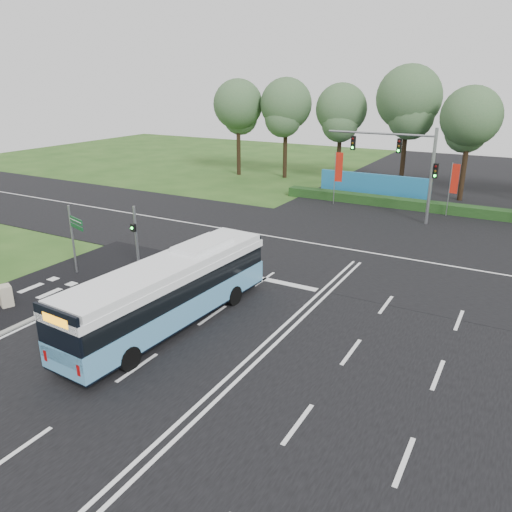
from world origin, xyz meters
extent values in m
plane|color=#264B19|center=(0.00, 0.00, 0.00)|extent=(120.00, 120.00, 0.00)
cube|color=black|center=(0.00, 0.00, 0.02)|extent=(20.00, 120.00, 0.04)
cube|color=black|center=(0.00, 12.00, 0.03)|extent=(120.00, 14.00, 0.05)
cube|color=black|center=(-12.50, -3.00, 0.03)|extent=(5.00, 18.00, 0.06)
cube|color=gray|center=(-10.10, -3.00, 0.06)|extent=(0.25, 18.00, 0.12)
cube|color=#5394C0|center=(-4.34, -1.59, 1.00)|extent=(2.99, 11.32, 1.03)
cube|color=black|center=(-4.34, -1.59, 0.53)|extent=(2.97, 11.26, 0.28)
cube|color=black|center=(-4.34, -1.59, 1.93)|extent=(2.89, 11.15, 0.89)
cube|color=white|center=(-4.34, -1.59, 2.49)|extent=(2.99, 11.32, 0.33)
cube|color=white|center=(-4.34, -1.59, 2.82)|extent=(2.92, 10.87, 0.33)
cube|color=white|center=(-4.20, 0.74, 3.10)|extent=(1.66, 2.88, 0.23)
cube|color=black|center=(-4.66, -7.12, 1.98)|extent=(2.27, 0.25, 2.05)
cube|color=orange|center=(-4.67, -7.16, 2.63)|extent=(1.31, 0.14, 0.33)
cylinder|color=black|center=(-5.23, 1.64, 0.49)|extent=(0.32, 0.98, 0.97)
cylinder|color=black|center=(-3.06, 1.51, 0.49)|extent=(0.32, 0.98, 0.97)
cylinder|color=black|center=(-5.63, -5.07, 0.49)|extent=(0.32, 0.98, 0.97)
cylinder|color=black|center=(-3.46, -5.20, 0.49)|extent=(0.32, 0.98, 0.97)
cylinder|color=gray|center=(-10.20, 2.82, 1.86)|extent=(0.15, 0.15, 3.71)
cube|color=black|center=(-10.20, 2.64, 2.54)|extent=(0.34, 0.26, 0.42)
sphere|color=#19F233|center=(-10.20, 2.54, 2.54)|extent=(0.15, 0.15, 0.15)
cylinder|color=gray|center=(-12.87, 0.74, 1.94)|extent=(0.12, 0.12, 3.87)
cube|color=#0B401D|center=(-12.18, 0.52, 3.19)|extent=(1.40, 0.50, 0.29)
cube|color=#0B401D|center=(-12.18, 0.52, 2.86)|extent=(1.40, 0.50, 0.21)
cube|color=white|center=(-12.18, 0.48, 3.19)|extent=(1.29, 0.42, 0.04)
cube|color=#B7AC93|center=(-12.38, -3.93, 0.53)|extent=(0.80, 0.74, 1.07)
cylinder|color=gray|center=(-6.24, 22.92, 2.28)|extent=(0.07, 0.07, 4.56)
cube|color=red|center=(-5.91, 22.94, 3.24)|extent=(0.61, 0.06, 2.43)
cylinder|color=gray|center=(2.91, 23.57, 2.12)|extent=(0.07, 0.07, 4.23)
cube|color=red|center=(3.22, 23.53, 3.01)|extent=(0.56, 0.12, 2.26)
cylinder|color=gray|center=(2.00, 20.50, 3.50)|extent=(0.24, 0.24, 7.00)
cylinder|color=gray|center=(-2.00, 20.50, 6.40)|extent=(8.00, 0.16, 0.16)
cube|color=black|center=(-0.50, 20.50, 5.60)|extent=(0.32, 0.28, 1.05)
cube|color=black|center=(-4.00, 20.50, 5.60)|extent=(0.32, 0.28, 1.05)
cube|color=black|center=(2.25, 20.50, 4.00)|extent=(0.32, 0.28, 1.05)
cube|color=#173513|center=(0.00, 24.50, 0.40)|extent=(22.00, 1.20, 0.80)
cube|color=#1D6B9D|center=(-4.00, 27.00, 1.10)|extent=(10.00, 0.30, 2.20)
cylinder|color=black|center=(-20.69, 31.10, 3.62)|extent=(0.44, 0.44, 7.24)
sphere|color=#3A5E37|center=(-20.69, 31.10, 7.62)|extent=(5.33, 5.33, 5.33)
cylinder|color=black|center=(-15.42, 32.08, 3.67)|extent=(0.44, 0.44, 7.34)
sphere|color=#3A5E37|center=(-15.42, 32.08, 7.72)|extent=(5.41, 5.41, 5.41)
cylinder|color=black|center=(-9.57, 32.80, 3.48)|extent=(0.44, 0.44, 6.97)
sphere|color=#3A5E37|center=(-9.57, 32.80, 7.34)|extent=(5.14, 5.14, 5.14)
cylinder|color=black|center=(-2.79, 32.03, 4.07)|extent=(0.44, 0.44, 8.14)
sphere|color=#3A5E37|center=(-2.79, 32.03, 8.57)|extent=(6.00, 6.00, 6.00)
cylinder|color=black|center=(3.00, 29.84, 3.44)|extent=(0.44, 0.44, 6.88)
sphere|color=#3A5E37|center=(3.00, 29.84, 7.25)|extent=(5.07, 5.07, 5.07)
camera|label=1|loc=(8.48, -16.91, 10.23)|focal=35.00mm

